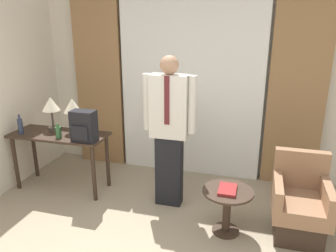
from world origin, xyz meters
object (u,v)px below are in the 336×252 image
object	(u,v)px
bottle_near_edge	(58,132)
person	(169,127)
backpack	(84,126)
table_lamp_right	(73,108)
bottle_by_lamp	(20,126)
book	(228,190)
side_table	(227,204)
desk	(60,143)
table_lamp_left	(51,106)
armchair	(299,206)

from	to	relation	value
bottle_near_edge	person	bearing A→B (deg)	5.10
backpack	table_lamp_right	bearing A→B (deg)	138.01
bottle_near_edge	bottle_by_lamp	world-z (taller)	bottle_by_lamp
table_lamp_right	bottle_by_lamp	bearing A→B (deg)	-158.38
bottle_by_lamp	book	xyz separation A→B (m)	(2.62, -0.29, -0.35)
side_table	book	xyz separation A→B (m)	(-0.00, -0.01, 0.17)
desk	table_lamp_left	size ratio (longest dim) A/B	2.81
bottle_by_lamp	side_table	bearing A→B (deg)	-6.01
book	person	bearing A→B (deg)	150.23
table_lamp_right	armchair	xyz separation A→B (m)	(2.72, -0.34, -0.75)
person	book	xyz separation A→B (m)	(0.72, -0.41, -0.47)
bottle_near_edge	side_table	world-z (taller)	bottle_near_edge
bottle_near_edge	bottle_by_lamp	size ratio (longest dim) A/B	0.70
table_lamp_left	bottle_by_lamp	size ratio (longest dim) A/B	1.75
bottle_by_lamp	person	distance (m)	1.91
table_lamp_left	armchair	world-z (taller)	table_lamp_left
table_lamp_right	armchair	bearing A→B (deg)	-7.17
table_lamp_left	desk	bearing A→B (deg)	-37.68
backpack	person	world-z (taller)	person
bottle_by_lamp	desk	bearing A→B (deg)	15.06
bottle_by_lamp	book	world-z (taller)	bottle_by_lamp
table_lamp_left	bottle_near_edge	distance (m)	0.42
table_lamp_left	table_lamp_right	bearing A→B (deg)	0.00
bottle_near_edge	person	distance (m)	1.38
backpack	armchair	xyz separation A→B (m)	(2.43, -0.08, -0.61)
bottle_near_edge	person	world-z (taller)	person
table_lamp_right	side_table	distance (m)	2.21
table_lamp_left	side_table	xyz separation A→B (m)	(2.32, -0.52, -0.74)
bottle_by_lamp	armchair	distance (m)	3.38
person	armchair	world-z (taller)	person
backpack	side_table	world-z (taller)	backpack
bottle_near_edge	person	size ratio (longest dim) A/B	0.10
bottle_near_edge	backpack	world-z (taller)	backpack
side_table	backpack	bearing A→B (deg)	171.43
table_lamp_left	backpack	distance (m)	0.67
backpack	bottle_by_lamp	bearing A→B (deg)	178.94
armchair	desk	bearing A→B (deg)	175.58
bottle_near_edge	armchair	bearing A→B (deg)	-2.00
book	table_lamp_right	bearing A→B (deg)	165.12
desk	bottle_by_lamp	bearing A→B (deg)	-164.94
table_lamp_left	armchair	size ratio (longest dim) A/B	0.53
table_lamp_left	book	size ratio (longest dim) A/B	1.70
table_lamp_right	book	xyz separation A→B (m)	(2.01, -0.53, -0.57)
table_lamp_right	desk	bearing A→B (deg)	-142.32
table_lamp_left	bottle_near_edge	xyz separation A→B (m)	(0.24, -0.24, -0.25)
bottle_by_lamp	bottle_near_edge	bearing A→B (deg)	-0.21
table_lamp_left	bottle_by_lamp	bearing A→B (deg)	-141.24
armchair	table_lamp_left	bearing A→B (deg)	173.56
bottle_by_lamp	armchair	bearing A→B (deg)	-1.71
desk	bottle_near_edge	world-z (taller)	bottle_near_edge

